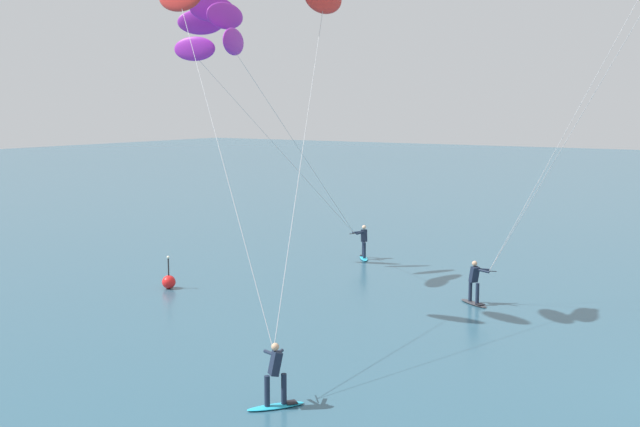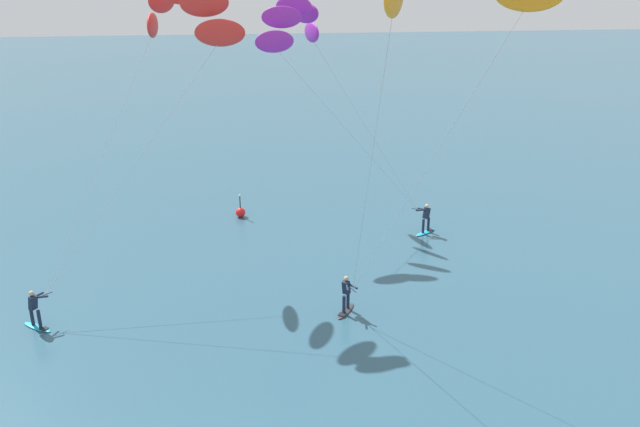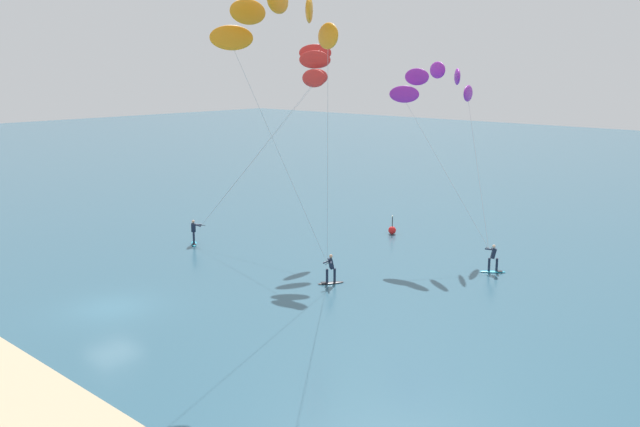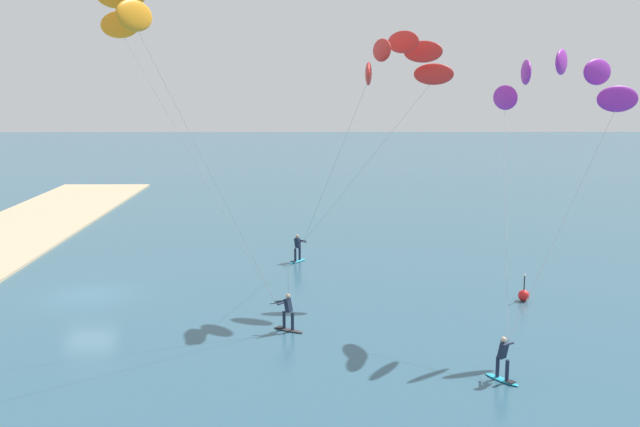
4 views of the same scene
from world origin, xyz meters
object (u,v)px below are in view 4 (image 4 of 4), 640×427
at_px(kitesurfer_nearshore, 559,89).
at_px(kitesurfer_mid_water, 133,14).
at_px(marker_buoy, 524,295).
at_px(kitesurfer_far_out, 398,67).

distance_m(kitesurfer_nearshore, kitesurfer_mid_water, 17.85).
distance_m(kitesurfer_nearshore, marker_buoy, 10.75).
bearing_deg(marker_buoy, kitesurfer_mid_water, -69.41).
bearing_deg(kitesurfer_nearshore, kitesurfer_mid_water, -80.13).
height_order(kitesurfer_nearshore, kitesurfer_mid_water, kitesurfer_mid_water).
xyz_separation_m(kitesurfer_mid_water, kitesurfer_far_out, (-8.68, 11.10, -1.83)).
relative_size(kitesurfer_nearshore, kitesurfer_mid_water, 0.80).
bearing_deg(kitesurfer_mid_water, kitesurfer_nearshore, 99.87).
height_order(kitesurfer_mid_water, marker_buoy, kitesurfer_mid_water).
xyz_separation_m(kitesurfer_nearshore, kitesurfer_mid_water, (3.02, -17.36, 2.87)).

